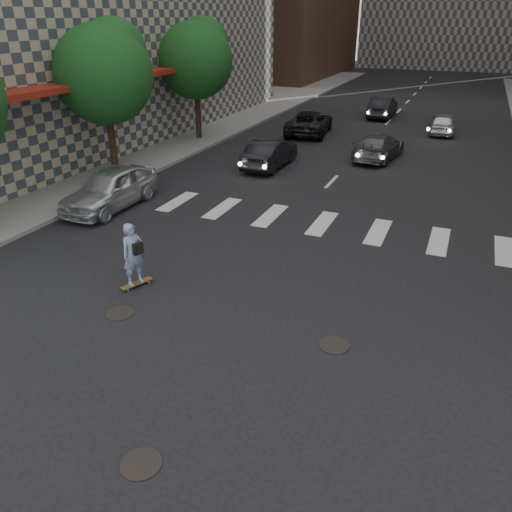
{
  "coord_description": "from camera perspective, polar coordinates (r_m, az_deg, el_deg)",
  "views": [
    {
      "loc": [
        5.28,
        -7.25,
        6.74
      ],
      "look_at": [
        0.9,
        3.12,
        1.3
      ],
      "focal_mm": 35.0,
      "sensor_mm": 36.0,
      "label": 1
    }
  ],
  "objects": [
    {
      "name": "traffic_car_a",
      "position": [
        24.77,
        1.62,
        11.64
      ],
      "size": [
        1.48,
        4.15,
        1.36
      ],
      "primitive_type": "imported",
      "rotation": [
        0.0,
        0.0,
        3.13
      ],
      "color": "black",
      "rests_on": "ground"
    },
    {
      "name": "traffic_car_b",
      "position": [
        27.07,
        13.82,
        12.07
      ],
      "size": [
        2.27,
        4.6,
        1.29
      ],
      "primitive_type": "imported",
      "rotation": [
        0.0,
        0.0,
        3.03
      ],
      "color": "#57595E",
      "rests_on": "ground"
    },
    {
      "name": "tree_b",
      "position": [
        23.66,
        -16.75,
        19.73
      ],
      "size": [
        4.2,
        4.2,
        6.6
      ],
      "color": "#382619",
      "rests_on": "sidewalk_left"
    },
    {
      "name": "sidewalk_left",
      "position": [
        34.33,
        -13.21,
        13.96
      ],
      "size": [
        13.0,
        80.0,
        0.15
      ],
      "primitive_type": "cube",
      "color": "gray",
      "rests_on": "ground"
    },
    {
      "name": "ground",
      "position": [
        11.22,
        -10.73,
        -11.66
      ],
      "size": [
        160.0,
        160.0,
        0.0
      ],
      "primitive_type": "plane",
      "color": "black",
      "rests_on": "ground"
    },
    {
      "name": "traffic_car_e",
      "position": [
        38.82,
        14.26,
        16.14
      ],
      "size": [
        1.53,
        4.37,
        1.44
      ],
      "primitive_type": "imported",
      "rotation": [
        0.0,
        0.0,
        3.14
      ],
      "color": "black",
      "rests_on": "ground"
    },
    {
      "name": "skateboarder",
      "position": [
        13.75,
        -13.84,
        0.17
      ],
      "size": [
        0.63,
        0.94,
        1.84
      ],
      "rotation": [
        0.0,
        0.0,
        -0.39
      ],
      "color": "brown",
      "rests_on": "ground"
    },
    {
      "name": "traffic_car_d",
      "position": [
        34.33,
        20.46,
        14.02
      ],
      "size": [
        1.89,
        3.89,
        1.28
      ],
      "primitive_type": "imported",
      "rotation": [
        0.0,
        0.0,
        3.24
      ],
      "color": "silver",
      "rests_on": "ground"
    },
    {
      "name": "tree_c",
      "position": [
        30.29,
        -6.74,
        21.68
      ],
      "size": [
        4.2,
        4.2,
        6.6
      ],
      "color": "#382619",
      "rests_on": "sidewalk_left"
    },
    {
      "name": "manhole_b",
      "position": [
        13.03,
        -15.32,
        -6.34
      ],
      "size": [
        0.7,
        0.7,
        0.02
      ],
      "primitive_type": "cylinder",
      "color": "black",
      "rests_on": "ground"
    },
    {
      "name": "manhole_c",
      "position": [
        11.61,
        8.92,
        -10.0
      ],
      "size": [
        0.7,
        0.7,
        0.02
      ],
      "primitive_type": "cylinder",
      "color": "black",
      "rests_on": "ground"
    },
    {
      "name": "traffic_car_c",
      "position": [
        32.36,
        6.11,
        14.92
      ],
      "size": [
        2.93,
        5.33,
        1.42
      ],
      "primitive_type": "imported",
      "rotation": [
        0.0,
        0.0,
        3.26
      ],
      "color": "black",
      "rests_on": "ground"
    },
    {
      "name": "silver_sedan",
      "position": [
        20.07,
        -16.32,
        7.45
      ],
      "size": [
        1.83,
        4.53,
        1.54
      ],
      "primitive_type": "imported",
      "rotation": [
        0.0,
        0.0,
        0.0
      ],
      "color": "silver",
      "rests_on": "ground"
    },
    {
      "name": "manhole_a",
      "position": [
        9.2,
        -12.98,
        -22.13
      ],
      "size": [
        0.7,
        0.7,
        0.02
      ],
      "primitive_type": "cylinder",
      "color": "black",
      "rests_on": "ground"
    }
  ]
}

